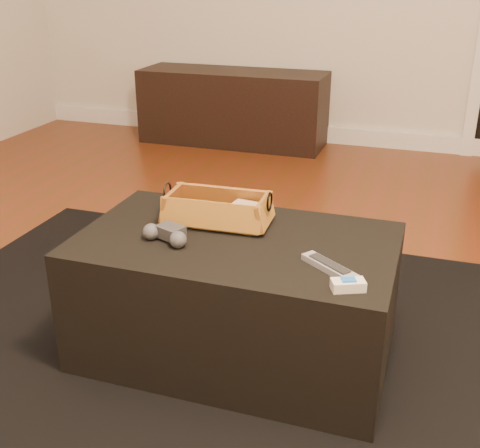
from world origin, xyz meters
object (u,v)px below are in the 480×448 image
(tv_remote, at_px, (211,217))
(game_controller, at_px, (167,234))
(ottoman, at_px, (236,296))
(wicker_basket, at_px, (218,211))
(silver_remote, at_px, (329,267))
(cream_gadget, at_px, (348,285))
(media_cabinet, at_px, (233,107))

(tv_remote, xyz_separation_m, game_controller, (-0.08, -0.18, 0.00))
(ottoman, distance_m, tv_remote, 0.27)
(ottoman, relative_size, wicker_basket, 2.74)
(ottoman, height_order, silver_remote, silver_remote)
(tv_remote, height_order, cream_gadget, same)
(wicker_basket, xyz_separation_m, silver_remote, (0.42, -0.22, -0.03))
(media_cabinet, distance_m, ottoman, 2.68)
(media_cabinet, xyz_separation_m, silver_remote, (1.21, -2.65, 0.18))
(ottoman, bearing_deg, wicker_basket, 134.38)
(wicker_basket, bearing_deg, cream_gadget, -33.13)
(media_cabinet, bearing_deg, wicker_basket, -72.04)
(cream_gadget, bearing_deg, media_cabinet, 114.90)
(media_cabinet, height_order, cream_gadget, media_cabinet)
(tv_remote, height_order, game_controller, game_controller)
(media_cabinet, relative_size, ottoman, 1.35)
(silver_remote, bearing_deg, cream_gadget, -54.73)
(tv_remote, distance_m, silver_remote, 0.48)
(media_cabinet, relative_size, silver_remote, 7.47)
(media_cabinet, bearing_deg, cream_gadget, -65.10)
(wicker_basket, bearing_deg, silver_remote, -27.86)
(media_cabinet, distance_m, game_controller, 2.72)
(media_cabinet, height_order, tv_remote, media_cabinet)
(wicker_basket, bearing_deg, ottoman, -45.62)
(ottoman, xyz_separation_m, cream_gadget, (0.39, -0.22, 0.22))
(ottoman, height_order, tv_remote, tv_remote)
(silver_remote, bearing_deg, tv_remote, 154.59)
(ottoman, xyz_separation_m, game_controller, (-0.19, -0.09, 0.24))
(game_controller, relative_size, cream_gadget, 1.70)
(wicker_basket, xyz_separation_m, cream_gadget, (0.49, -0.32, -0.03))
(wicker_basket, distance_m, silver_remote, 0.48)
(wicker_basket, relative_size, silver_remote, 2.02)
(wicker_basket, relative_size, game_controller, 2.16)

